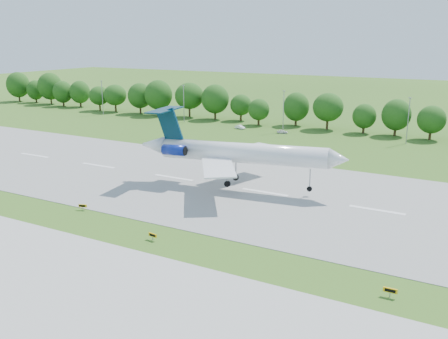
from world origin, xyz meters
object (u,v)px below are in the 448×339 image
Objects in this scene: airliner at (232,151)px; service_vehicle_b at (282,132)px; service_vehicle_a at (240,127)px; taxi_sign_left at (83,206)px.

service_vehicle_b is (-12.63, 54.98, -6.47)m from airliner.
airliner is 11.60× the size of service_vehicle_a.
airliner reaches higher than service_vehicle_b.
taxi_sign_left is 0.44× the size of service_vehicle_b.
airliner is at bearing 36.00° from taxi_sign_left.
taxi_sign_left is at bearing -132.24° from airliner.
service_vehicle_a reaches higher than taxi_sign_left.
taxi_sign_left is 79.14m from service_vehicle_a.
service_vehicle_b is at bearing 68.13° from taxi_sign_left.
airliner is 28.25m from taxi_sign_left.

